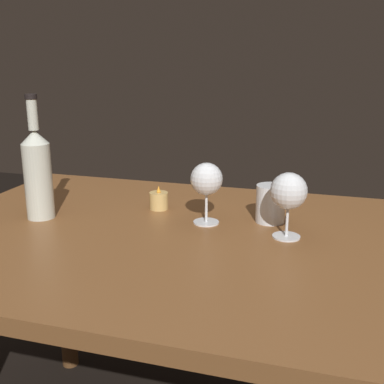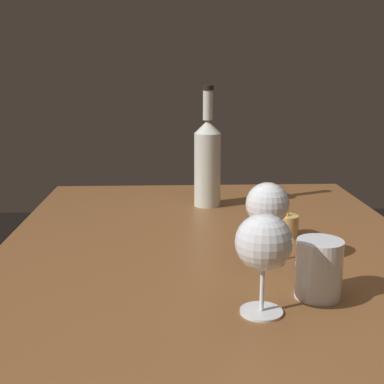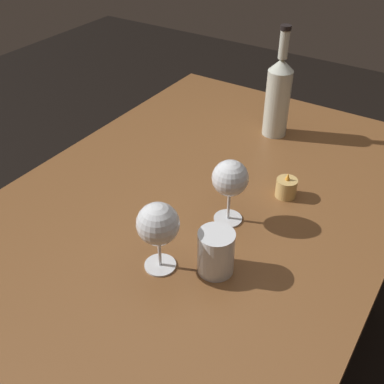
{
  "view_description": "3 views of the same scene",
  "coord_description": "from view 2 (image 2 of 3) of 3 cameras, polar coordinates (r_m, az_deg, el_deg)",
  "views": [
    {
      "loc": [
        0.34,
        -1.04,
        1.16
      ],
      "look_at": [
        0.01,
        0.05,
        0.83
      ],
      "focal_mm": 45.19,
      "sensor_mm": 36.0,
      "label": 1
    },
    {
      "loc": [
        0.95,
        -0.09,
        1.1
      ],
      "look_at": [
        -0.01,
        -0.05,
        0.87
      ],
      "focal_mm": 47.76,
      "sensor_mm": 36.0,
      "label": 2
    },
    {
      "loc": [
        0.8,
        0.48,
        1.44
      ],
      "look_at": [
        0.08,
        0.02,
        0.82
      ],
      "focal_mm": 44.24,
      "sensor_mm": 36.0,
      "label": 3
    }
  ],
  "objects": [
    {
      "name": "votive_candle",
      "position": [
        1.16,
        10.51,
        -3.8
      ],
      "size": [
        0.05,
        0.05,
        0.07
      ],
      "color": "#DBB266",
      "rests_on": "dining_table"
    },
    {
      "name": "wine_glass_left",
      "position": [
        0.77,
        8.0,
        -5.81
      ],
      "size": [
        0.09,
        0.09,
        0.16
      ],
      "color": "white",
      "rests_on": "dining_table"
    },
    {
      "name": "dining_table",
      "position": [
        1.06,
        2.56,
        -11.77
      ],
      "size": [
        1.3,
        0.9,
        0.74
      ],
      "color": "brown",
      "rests_on": "ground"
    },
    {
      "name": "water_tumbler",
      "position": [
        0.86,
        13.95,
        -8.62
      ],
      "size": [
        0.07,
        0.07,
        0.1
      ],
      "color": "white",
      "rests_on": "dining_table"
    },
    {
      "name": "wine_glass_right",
      "position": [
        0.97,
        8.41,
        -1.57
      ],
      "size": [
        0.08,
        0.08,
        0.16
      ],
      "color": "white",
      "rests_on": "dining_table"
    },
    {
      "name": "wine_bottle",
      "position": [
        1.37,
        1.74,
        3.53
      ],
      "size": [
        0.07,
        0.07,
        0.32
      ],
      "color": "silver",
      "rests_on": "dining_table"
    }
  ]
}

